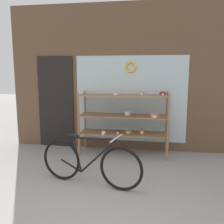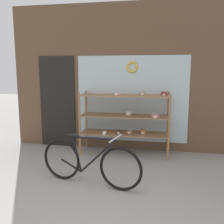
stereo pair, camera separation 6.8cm
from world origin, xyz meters
name	(u,v)px [view 1 (the left image)]	position (x,y,z in m)	size (l,w,h in m)	color
ground_plane	(91,222)	(0.00, 0.00, 0.00)	(30.00, 30.00, 0.00)	gray
storefront_facade	(120,80)	(-0.05, 2.92, 1.57)	(5.12, 0.13, 3.22)	brown
display_case	(125,116)	(0.12, 2.51, 0.83)	(1.86, 0.55, 1.34)	#8E6642
bicycle	(89,162)	(-0.27, 0.97, 0.36)	(1.68, 0.53, 0.81)	black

